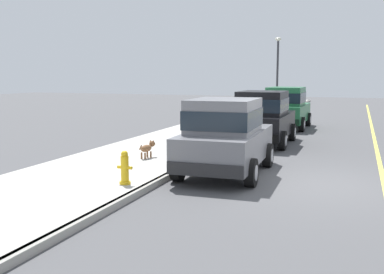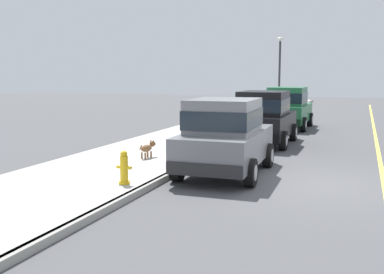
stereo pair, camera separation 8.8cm
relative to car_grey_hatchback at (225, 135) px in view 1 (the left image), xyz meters
The scene contains 9 objects.
ground_plane 2.31m from the car_grey_hatchback, ahead, with size 80.00×80.00×0.00m, color #4C4C4F.
curb 1.47m from the car_grey_hatchback, 166.50° to the right, with size 0.16×64.00×0.14m, color gray.
sidewalk 3.07m from the car_grey_hatchback, behind, with size 3.60×64.00×0.14m, color #B7B5AD.
car_grey_hatchback is the anchor object (origin of this frame).
car_black_hatchback 5.17m from the car_grey_hatchback, 91.05° to the left, with size 1.96×3.80×1.88m.
car_green_hatchback 10.30m from the car_grey_hatchback, 90.30° to the left, with size 2.00×3.82×1.88m.
dog_brown 2.60m from the car_grey_hatchback, 164.39° to the left, with size 0.27×0.75×0.49m.
fire_hydrant 2.80m from the car_grey_hatchback, 124.86° to the right, with size 0.34×0.24×0.72m.
street_lamp 16.33m from the car_grey_hatchback, 95.22° to the left, with size 0.36×0.36×4.42m.
Camera 1 is at (0.97, -10.47, 2.48)m, focal length 42.80 mm.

